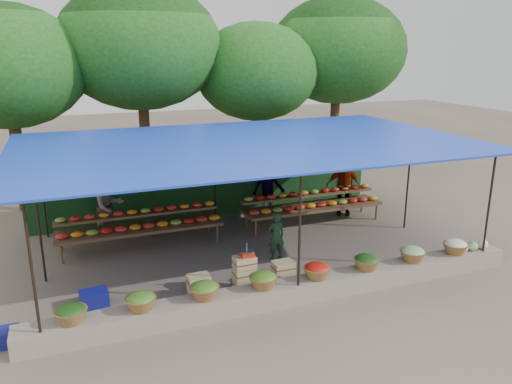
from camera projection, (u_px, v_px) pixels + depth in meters
name	position (u px, v px, depth m)	size (l,w,h in m)	color
ground	(248.00, 251.00, 12.74)	(60.00, 60.00, 0.00)	brown
stone_curb	(295.00, 291.00, 10.22)	(10.60, 0.55, 0.40)	gray
stall_canopy	(247.00, 147.00, 12.06)	(10.80, 6.60, 2.82)	black
produce_baskets	(291.00, 275.00, 10.09)	(8.98, 0.58, 0.34)	brown
netting_backdrop	(212.00, 175.00, 15.22)	(10.60, 0.06, 2.50)	#1B4B1F
tree_row	(200.00, 57.00, 17.06)	(16.51, 5.50, 7.12)	#341E13
fruit_table_left	(140.00, 224.00, 12.92)	(4.21, 0.95, 0.93)	brown
fruit_table_right	(312.00, 203.00, 14.65)	(4.21, 0.95, 0.93)	brown
crate_counter	(243.00, 277.00, 10.60)	(2.36, 0.35, 0.77)	tan
weighing_scale	(247.00, 253.00, 10.48)	(0.28, 0.28, 0.30)	red
vendor_seated	(276.00, 236.00, 12.08)	(0.44, 0.29, 1.20)	#193823
customer_left	(109.00, 206.00, 13.42)	(0.87, 0.67, 1.78)	slate
customer_mid	(269.00, 187.00, 15.34)	(1.13, 0.65, 1.76)	slate
customer_right	(343.00, 186.00, 15.30)	(1.06, 0.44, 1.80)	slate
blue_crate_front	(4.00, 338.00, 8.65)	(0.51, 0.37, 0.31)	navy
blue_crate_back	(94.00, 298.00, 10.00)	(0.54, 0.39, 0.32)	navy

